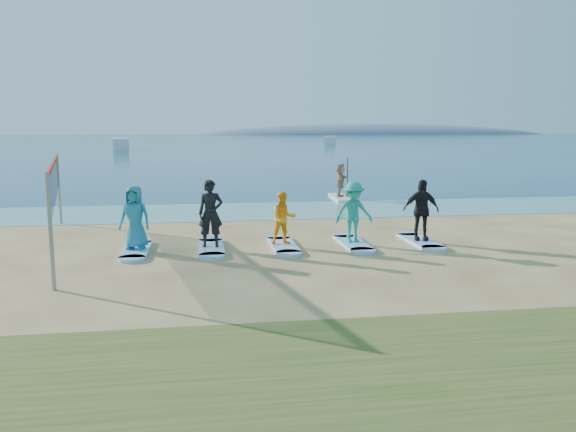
{
  "coord_description": "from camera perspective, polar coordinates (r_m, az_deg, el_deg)",
  "views": [
    {
      "loc": [
        -3.53,
        -12.42,
        3.39
      ],
      "look_at": [
        -1.32,
        2.0,
        1.1
      ],
      "focal_mm": 35.0,
      "sensor_mm": 36.0,
      "label": 1
    }
  ],
  "objects": [
    {
      "name": "ground",
      "position": [
        13.35,
        6.95,
        -5.86
      ],
      "size": [
        600.0,
        600.0,
        0.0
      ],
      "primitive_type": "plane",
      "color": "tan",
      "rests_on": "ground"
    },
    {
      "name": "shallow_water",
      "position": [
        23.43,
        0.04,
        0.62
      ],
      "size": [
        600.0,
        600.0,
        0.0
      ],
      "primitive_type": "plane",
      "color": "teal",
      "rests_on": "ground"
    },
    {
      "name": "ocean",
      "position": [
        172.49,
        -7.6,
        7.7
      ],
      "size": [
        600.0,
        600.0,
        0.0
      ],
      "primitive_type": "plane",
      "color": "navy",
      "rests_on": "ground"
    },
    {
      "name": "island_ridge",
      "position": [
        327.6,
        8.89,
        8.21
      ],
      "size": [
        220.0,
        56.0,
        18.0
      ],
      "primitive_type": "ellipsoid",
      "color": "slate",
      "rests_on": "ground"
    },
    {
      "name": "volleyball_net",
      "position": [
        17.06,
        -22.65,
        3.24
      ],
      "size": [
        2.0,
        8.89,
        2.5
      ],
      "rotation": [
        0.0,
        0.0,
        0.21
      ],
      "color": "gray",
      "rests_on": "ground"
    },
    {
      "name": "paddleboard",
      "position": [
        27.31,
        5.31,
        1.87
      ],
      "size": [
        0.89,
        3.04,
        0.12
      ],
      "primitive_type": "cube",
      "rotation": [
        0.0,
        0.0,
        -0.06
      ],
      "color": "silver",
      "rests_on": "ground"
    },
    {
      "name": "paddleboarder",
      "position": [
        27.22,
        5.33,
        3.67
      ],
      "size": [
        0.98,
        1.56,
        1.6
      ],
      "primitive_type": "imported",
      "rotation": [
        0.0,
        0.0,
        1.2
      ],
      "color": "tan",
      "rests_on": "paddleboard"
    },
    {
      "name": "boat_offshore_a",
      "position": [
        91.42,
        -16.58,
        6.42
      ],
      "size": [
        3.3,
        8.25,
        1.85
      ],
      "primitive_type": "cube",
      "rotation": [
        0.0,
        0.0,
        0.13
      ],
      "color": "silver",
      "rests_on": "ground"
    },
    {
      "name": "boat_offshore_b",
      "position": [
        120.9,
        4.3,
        7.27
      ],
      "size": [
        3.5,
        5.58,
        1.73
      ],
      "primitive_type": "cube",
      "rotation": [
        0.0,
        0.0,
        -0.25
      ],
      "color": "silver",
      "rests_on": "ground"
    },
    {
      "name": "surfboard_0",
      "position": [
        16.12,
        -15.16,
        -3.37
      ],
      "size": [
        0.7,
        2.2,
        0.09
      ],
      "primitive_type": "cube",
      "color": "#97C2E9",
      "rests_on": "ground"
    },
    {
      "name": "student_0",
      "position": [
        15.95,
        -15.29,
        -0.14
      ],
      "size": [
        0.98,
        0.78,
        1.75
      ],
      "primitive_type": "imported",
      "rotation": [
        0.0,
        0.0,
        -0.29
      ],
      "color": "teal",
      "rests_on": "surfboard_0"
    },
    {
      "name": "surfboard_1",
      "position": [
        16.01,
        -7.8,
        -3.22
      ],
      "size": [
        0.7,
        2.2,
        0.09
      ],
      "primitive_type": "cube",
      "color": "#97C2E9",
      "rests_on": "ground"
    },
    {
      "name": "student_1",
      "position": [
        15.84,
        -7.87,
        0.28
      ],
      "size": [
        0.69,
        0.46,
        1.88
      ],
      "primitive_type": "imported",
      "rotation": [
        0.0,
        0.0,
        -0.01
      ],
      "color": "black",
      "rests_on": "surfboard_1"
    },
    {
      "name": "surfboard_2",
      "position": [
        16.17,
        -0.46,
        -3.02
      ],
      "size": [
        0.7,
        2.2,
        0.09
      ],
      "primitive_type": "cube",
      "color": "#97C2E9",
      "rests_on": "ground"
    },
    {
      "name": "student_2",
      "position": [
        16.03,
        -0.47,
        -0.23
      ],
      "size": [
        0.78,
        0.63,
        1.5
      ],
      "primitive_type": "imported",
      "rotation": [
        0.0,
        0.0,
        0.09
      ],
      "color": "#FFA51A",
      "rests_on": "surfboard_2"
    },
    {
      "name": "surfboard_3",
      "position": [
        16.59,
        6.61,
        -2.77
      ],
      "size": [
        0.7,
        2.2,
        0.09
      ],
      "primitive_type": "cube",
      "color": "#97C2E9",
      "rests_on": "ground"
    },
    {
      "name": "student_3",
      "position": [
        16.42,
        6.67,
        0.41
      ],
      "size": [
        1.21,
        0.78,
        1.77
      ],
      "primitive_type": "imported",
      "rotation": [
        0.0,
        0.0,
        0.11
      ],
      "color": "teal",
      "rests_on": "surfboard_3"
    },
    {
      "name": "surfboard_4",
      "position": [
        17.24,
        13.25,
        -2.51
      ],
      "size": [
        0.7,
        2.2,
        0.09
      ],
      "primitive_type": "cube",
      "color": "#97C2E9",
      "rests_on": "ground"
    },
    {
      "name": "student_4",
      "position": [
        17.08,
        13.36,
        0.61
      ],
      "size": [
        1.11,
        0.58,
        1.81
      ],
      "primitive_type": "imported",
      "rotation": [
        0.0,
        0.0,
        -0.13
      ],
      "color": "black",
      "rests_on": "surfboard_4"
    }
  ]
}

